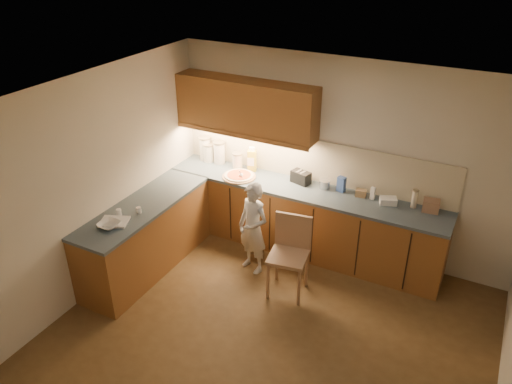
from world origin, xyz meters
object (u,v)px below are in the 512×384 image
child (253,228)px  oil_jug (252,160)px  pizza_on_board (239,176)px  wooden_chair (290,249)px  toaster (301,177)px

child → oil_jug: (-0.48, 0.89, 0.47)m
pizza_on_board → wooden_chair: 1.40m
child → wooden_chair: (0.57, -0.15, -0.04)m
toaster → child: bearing=-91.6°
pizza_on_board → toaster: size_ratio=1.61×
child → wooden_chair: bearing=2.2°
pizza_on_board → child: size_ratio=0.37×
pizza_on_board → oil_jug: 0.31m
child → wooden_chair: child is taller
wooden_chair → oil_jug: oil_jug is taller
oil_jug → toaster: 0.75m
pizza_on_board → wooden_chair: (1.11, -0.77, -0.37)m
pizza_on_board → child: 0.89m
oil_jug → toaster: oil_jug is taller
oil_jug → toaster: (0.74, -0.03, -0.08)m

